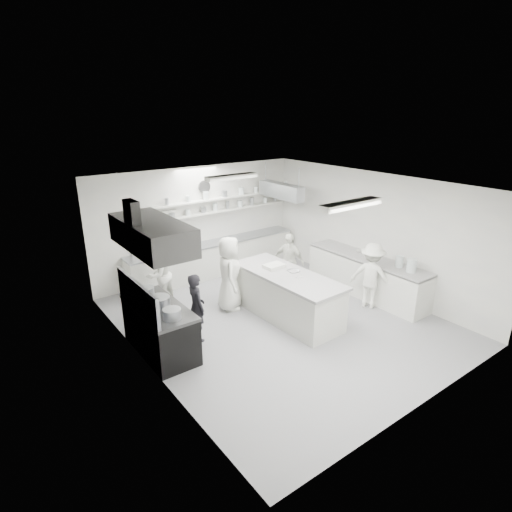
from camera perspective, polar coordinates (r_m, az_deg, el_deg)
floor at (r=9.41m, az=3.10°, el=-8.78°), size 6.00×7.00×0.02m
ceiling at (r=8.41m, az=3.48°, el=9.64°), size 6.00×7.00×0.02m
wall_back at (r=11.58m, az=-7.85°, el=4.61°), size 6.00×0.04×3.00m
wall_front at (r=6.72m, az=22.84°, el=-8.21°), size 6.00×0.04×3.00m
wall_left at (r=7.38m, az=-15.06°, el=-4.76°), size 0.04×7.00×3.00m
wall_right at (r=10.87m, az=15.58°, el=3.07°), size 0.04×7.00×3.00m
stove at (r=8.31m, az=-12.89°, el=-9.80°), size 0.80×1.80×0.90m
exhaust_hood at (r=7.58m, az=-13.97°, el=2.85°), size 0.85×2.00×0.50m
back_counter at (r=11.78m, az=-5.63°, el=-0.35°), size 5.00×0.60×0.92m
shelf_lower at (r=11.75m, az=-4.59°, el=6.20°), size 4.20×0.26×0.04m
shelf_upper at (r=11.67m, az=-4.64°, el=7.88°), size 4.20×0.26×0.04m
pass_through_window at (r=11.04m, az=-13.70°, el=3.21°), size 1.30×0.04×1.00m
wall_clock at (r=11.43m, az=-7.08°, el=9.33°), size 0.32×0.05×0.32m
right_counter at (r=10.83m, az=14.75°, el=-2.71°), size 0.74×3.30×0.94m
pot_rack at (r=11.61m, az=3.43°, el=8.85°), size 0.30×1.60×0.40m
light_fixture_front at (r=7.16m, az=12.77°, el=6.87°), size 1.30×0.25×0.10m
light_fixture_rear at (r=9.85m, az=-3.35°, el=10.69°), size 1.30×0.25×0.10m
prep_island at (r=9.38m, az=4.21°, el=-5.50°), size 1.07×2.69×0.98m
stove_pot at (r=7.97m, az=-12.98°, el=-6.31°), size 0.39×0.39×0.27m
cook_stove at (r=8.46m, az=-8.10°, el=-6.92°), size 0.39×0.55×1.41m
cook_back at (r=10.08m, az=-13.02°, el=-2.45°), size 0.90×0.82×1.52m
cook_island_left at (r=9.60m, az=-3.67°, el=-2.39°), size 0.88×1.01×1.74m
cook_island_right at (r=10.80m, az=4.47°, el=-0.65°), size 0.63×0.93×1.47m
cook_right at (r=10.07m, az=15.42°, el=-2.58°), size 0.92×1.15×1.56m
bowl_island_a at (r=9.33m, az=5.14°, el=-2.15°), size 0.29×0.29×0.06m
bowl_island_b at (r=9.05m, az=5.87°, el=-2.93°), size 0.24×0.24×0.06m
bowl_right at (r=11.03m, az=14.07°, el=0.54°), size 0.30×0.30×0.06m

